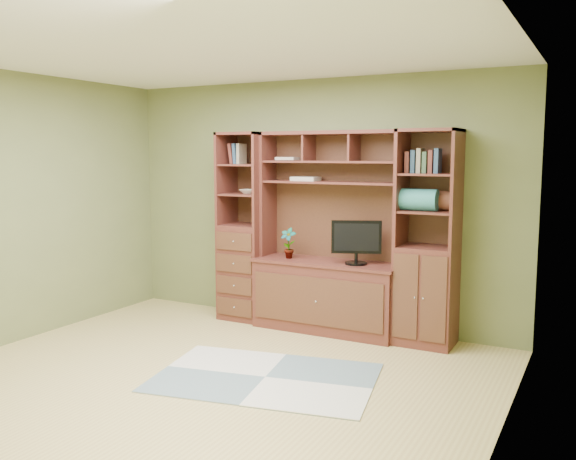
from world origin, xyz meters
The scene contains 11 objects.
room centered at (0.00, 0.00, 1.30)m, with size 4.60×4.10×2.64m.
center_hutch centered at (0.27, 1.73, 1.02)m, with size 1.54×0.53×2.05m, color #55251D.
left_tower centered at (-0.73, 1.77, 1.02)m, with size 0.50×0.45×2.05m, color #55251D.
right_tower centered at (1.30, 1.77, 1.02)m, with size 0.55×0.45×2.05m, color #55251D.
rug centered at (0.39, 0.26, 0.01)m, with size 1.76×1.18×0.01m, color #A4AAA9.
monitor centered at (0.61, 1.70, 1.03)m, with size 0.49×0.22×0.60m, color black.
orchid centered at (-0.15, 1.70, 0.89)m, with size 0.17×0.11×0.32m, color #B64B3D.
magazines centered at (-0.01, 1.82, 1.56)m, with size 0.27×0.20×0.04m, color #AEA294.
bowl centered at (-0.68, 1.77, 1.41)m, with size 0.19×0.19×0.05m, color beige.
blanket_teal centered at (1.22, 1.73, 1.39)m, with size 0.35×0.20×0.20m, color teal.
blanket_red centered at (1.36, 1.85, 1.38)m, with size 0.33×0.18×0.18m, color brown.
Camera 1 is at (2.79, -3.88, 1.82)m, focal length 38.00 mm.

